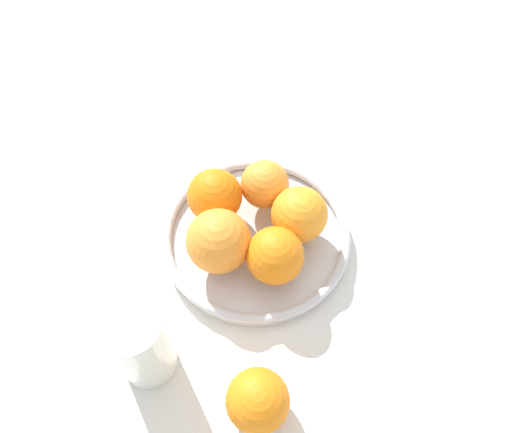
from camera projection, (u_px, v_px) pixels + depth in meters
name	position (u px, v px, depth m)	size (l,w,h in m)	color
ground_plane	(256.00, 241.00, 0.68)	(4.00, 4.00, 0.00)	silver
fruit_bowl	(256.00, 236.00, 0.67)	(0.25, 0.25, 0.03)	silver
orange_pile	(251.00, 220.00, 0.63)	(0.18, 0.18, 0.08)	orange
stray_orange	(258.00, 401.00, 0.54)	(0.07, 0.07, 0.07)	orange
drinking_glass	(141.00, 345.00, 0.54)	(0.06, 0.06, 0.12)	silver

